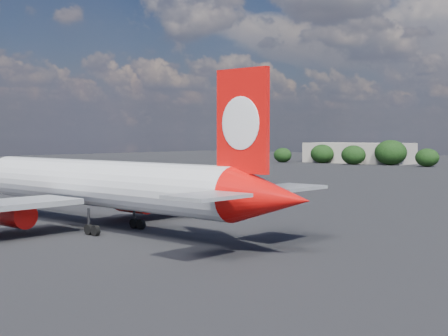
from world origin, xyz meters
The scene contains 3 objects.
ground centered at (0.00, 60.00, 0.00)m, with size 500.00×500.00×0.00m, color black.
qantas_airliner centered at (-3.10, 14.60, 5.22)m, with size 52.43×49.79×17.14m.
terminal_building centered at (-65.00, 192.00, 4.00)m, with size 42.00×16.00×8.00m.
Camera 1 is at (52.28, -31.44, 10.97)m, focal length 50.00 mm.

